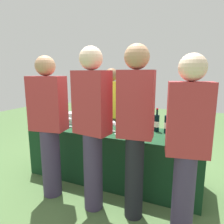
% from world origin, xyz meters
% --- Properties ---
extents(ground_plane, '(12.00, 12.00, 0.00)m').
position_xyz_m(ground_plane, '(0.00, 0.00, 0.00)').
color(ground_plane, '#476638').
extents(tasting_table, '(2.36, 0.69, 0.72)m').
position_xyz_m(tasting_table, '(0.00, 0.00, 0.36)').
color(tasting_table, '#14381E').
rests_on(tasting_table, ground_plane).
extents(wine_bottle_0, '(0.08, 0.08, 0.30)m').
position_xyz_m(wine_bottle_0, '(-0.96, 0.11, 0.83)').
color(wine_bottle_0, black).
rests_on(wine_bottle_0, tasting_table).
extents(wine_bottle_1, '(0.07, 0.07, 0.30)m').
position_xyz_m(wine_bottle_1, '(-0.50, 0.12, 0.83)').
color(wine_bottle_1, black).
rests_on(wine_bottle_1, tasting_table).
extents(wine_bottle_2, '(0.07, 0.07, 0.30)m').
position_xyz_m(wine_bottle_2, '(-0.40, 0.08, 0.83)').
color(wine_bottle_2, black).
rests_on(wine_bottle_2, tasting_table).
extents(wine_bottle_3, '(0.07, 0.07, 0.32)m').
position_xyz_m(wine_bottle_3, '(-0.30, 0.08, 0.84)').
color(wine_bottle_3, black).
rests_on(wine_bottle_3, tasting_table).
extents(wine_bottle_4, '(0.07, 0.07, 0.32)m').
position_xyz_m(wine_bottle_4, '(-0.15, 0.13, 0.84)').
color(wine_bottle_4, black).
rests_on(wine_bottle_4, tasting_table).
extents(wine_bottle_5, '(0.07, 0.07, 0.31)m').
position_xyz_m(wine_bottle_5, '(0.57, 0.17, 0.84)').
color(wine_bottle_5, black).
rests_on(wine_bottle_5, tasting_table).
extents(wine_bottle_6, '(0.08, 0.08, 0.32)m').
position_xyz_m(wine_bottle_6, '(0.71, 0.14, 0.84)').
color(wine_bottle_6, black).
rests_on(wine_bottle_6, tasting_table).
extents(wine_bottle_7, '(0.07, 0.07, 0.32)m').
position_xyz_m(wine_bottle_7, '(0.89, 0.08, 0.84)').
color(wine_bottle_7, black).
rests_on(wine_bottle_7, tasting_table).
extents(wine_glass_0, '(0.07, 0.07, 0.13)m').
position_xyz_m(wine_glass_0, '(-0.83, -0.08, 0.82)').
color(wine_glass_0, silver).
rests_on(wine_glass_0, tasting_table).
extents(wine_glass_1, '(0.06, 0.06, 0.14)m').
position_xyz_m(wine_glass_1, '(-0.63, -0.09, 0.82)').
color(wine_glass_1, silver).
rests_on(wine_glass_1, tasting_table).
extents(wine_glass_2, '(0.07, 0.07, 0.14)m').
position_xyz_m(wine_glass_2, '(-0.09, -0.11, 0.83)').
color(wine_glass_2, silver).
rests_on(wine_glass_2, tasting_table).
extents(wine_glass_3, '(0.07, 0.07, 0.14)m').
position_xyz_m(wine_glass_3, '(0.04, -0.06, 0.82)').
color(wine_glass_3, silver).
rests_on(wine_glass_3, tasting_table).
extents(wine_glass_4, '(0.07, 0.07, 0.15)m').
position_xyz_m(wine_glass_4, '(0.14, -0.15, 0.83)').
color(wine_glass_4, silver).
rests_on(wine_glass_4, tasting_table).
extents(wine_glass_5, '(0.07, 0.07, 0.13)m').
position_xyz_m(wine_glass_5, '(0.29, -0.08, 0.82)').
color(wine_glass_5, silver).
rests_on(wine_glass_5, tasting_table).
extents(ice_bucket, '(0.22, 0.22, 0.16)m').
position_xyz_m(ice_bucket, '(-0.74, 0.13, 0.80)').
color(ice_bucket, silver).
rests_on(ice_bucket, tasting_table).
extents(server_pouring, '(0.37, 0.21, 1.57)m').
position_xyz_m(server_pouring, '(-0.25, 0.55, 0.85)').
color(server_pouring, brown).
rests_on(server_pouring, ground_plane).
extents(guest_0, '(0.44, 0.28, 1.68)m').
position_xyz_m(guest_0, '(-0.54, -0.63, 0.91)').
color(guest_0, '#3F3351').
rests_on(guest_0, ground_plane).
extents(guest_1, '(0.40, 0.26, 1.75)m').
position_xyz_m(guest_1, '(0.06, -0.66, 0.97)').
color(guest_1, '#3F3351').
rests_on(guest_1, ground_plane).
extents(guest_2, '(0.36, 0.24, 1.76)m').
position_xyz_m(guest_2, '(0.51, -0.61, 0.99)').
color(guest_2, black).
rests_on(guest_2, ground_plane).
extents(guest_3, '(0.38, 0.25, 1.64)m').
position_xyz_m(guest_3, '(1.00, -0.73, 0.91)').
color(guest_3, '#3F3351').
rests_on(guest_3, ground_plane).
extents(menu_board, '(0.64, 0.06, 0.83)m').
position_xyz_m(menu_board, '(-0.85, 1.08, 0.42)').
color(menu_board, white).
rests_on(menu_board, ground_plane).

